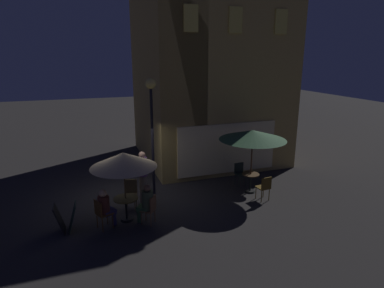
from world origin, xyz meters
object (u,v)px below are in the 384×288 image
(cafe_table_1, at_px, (126,204))
(cafe_chair_3, at_px, (131,191))
(patio_umbrella_1, at_px, (123,160))
(patron_seated_1, at_px, (106,206))
(patron_standing_2, at_px, (143,177))
(patron_seated_0, at_px, (146,202))
(cafe_chair_1, at_px, (264,186))
(cafe_chair_0, at_px, (240,172))
(patio_umbrella_0, at_px, (253,135))
(cafe_chair_4, at_px, (101,212))
(cafe_table_0, at_px, (250,180))
(menu_sandwich_board, at_px, (66,218))
(cafe_chair_2, at_px, (150,208))
(street_lamp_near_corner, at_px, (151,110))

(cafe_table_1, bearing_deg, cafe_chair_3, 70.84)
(cafe_table_1, relative_size, patio_umbrella_1, 0.34)
(patron_seated_1, relative_size, patron_standing_2, 0.67)
(cafe_chair_3, relative_size, patron_standing_2, 0.53)
(patron_seated_0, bearing_deg, cafe_chair_1, -140.28)
(cafe_chair_3, bearing_deg, cafe_chair_0, 117.33)
(patio_umbrella_0, bearing_deg, patron_seated_0, -165.65)
(cafe_chair_0, height_order, patron_seated_0, patron_seated_0)
(patron_seated_1, bearing_deg, cafe_chair_4, 180.00)
(patio_umbrella_0, relative_size, patio_umbrella_1, 1.11)
(patron_standing_2, bearing_deg, patron_seated_0, 127.58)
(cafe_table_0, height_order, cafe_chair_0, cafe_chair_0)
(cafe_table_0, relative_size, cafe_chair_0, 0.82)
(cafe_table_1, xyz_separation_m, cafe_chair_0, (4.69, 1.45, -0.01))
(menu_sandwich_board, height_order, cafe_chair_2, cafe_chair_2)
(cafe_table_0, distance_m, cafe_chair_3, 4.45)
(patron_seated_1, bearing_deg, patio_umbrella_0, -13.32)
(cafe_chair_0, bearing_deg, patio_umbrella_1, -75.20)
(cafe_table_1, distance_m, patron_seated_1, 0.70)
(menu_sandwich_board, relative_size, cafe_chair_2, 0.93)
(cafe_chair_2, xyz_separation_m, cafe_chair_4, (-1.43, 0.17, 0.02))
(patio_umbrella_1, bearing_deg, cafe_chair_0, 17.19)
(street_lamp_near_corner, height_order, cafe_chair_4, street_lamp_near_corner)
(street_lamp_near_corner, distance_m, menu_sandwich_board, 4.44)
(patron_standing_2, bearing_deg, cafe_table_0, -141.16)
(cafe_table_0, bearing_deg, cafe_table_1, -172.12)
(cafe_chair_1, bearing_deg, cafe_table_0, 0.00)
(street_lamp_near_corner, height_order, cafe_chair_0, street_lamp_near_corner)
(cafe_table_0, xyz_separation_m, patron_seated_1, (-5.36, -0.92, 0.21))
(cafe_table_0, height_order, cafe_chair_2, cafe_chair_2)
(menu_sandwich_board, distance_m, patio_umbrella_1, 2.34)
(cafe_table_0, distance_m, cafe_chair_1, 0.84)
(cafe_table_0, xyz_separation_m, cafe_chair_0, (-0.03, 0.80, 0.05))
(patron_seated_0, bearing_deg, patron_standing_2, -61.02)
(menu_sandwich_board, height_order, patron_seated_0, patron_seated_0)
(menu_sandwich_board, bearing_deg, cafe_chair_3, 25.68)
(cafe_table_0, height_order, cafe_chair_4, cafe_chair_4)
(cafe_table_0, bearing_deg, cafe_chair_3, 177.87)
(street_lamp_near_corner, distance_m, cafe_table_1, 3.34)
(cafe_chair_1, distance_m, cafe_chair_4, 5.58)
(menu_sandwich_board, height_order, cafe_chair_0, cafe_chair_0)
(cafe_chair_1, distance_m, cafe_chair_2, 4.16)
(street_lamp_near_corner, xyz_separation_m, cafe_chair_2, (-0.60, -2.18, -2.60))
(patron_seated_0, bearing_deg, cafe_table_1, 0.00)
(patio_umbrella_0, xyz_separation_m, patron_seated_1, (-5.36, -0.92, -1.51))
(cafe_chair_4, xyz_separation_m, patron_seated_0, (1.32, -0.09, 0.16))
(cafe_chair_0, bearing_deg, cafe_chair_2, -66.61)
(cafe_chair_4, distance_m, patron_standing_2, 2.12)
(patio_umbrella_0, bearing_deg, cafe_table_0, 0.00)
(cafe_chair_0, xyz_separation_m, patron_seated_0, (-4.14, -1.86, 0.19))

